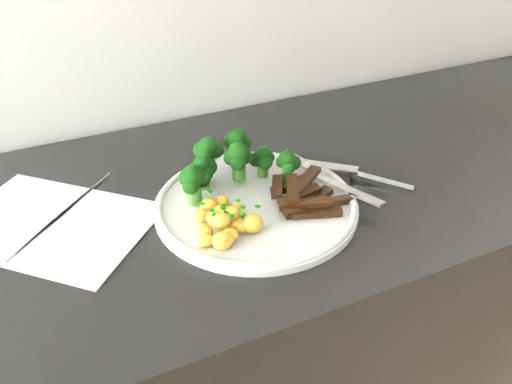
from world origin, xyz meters
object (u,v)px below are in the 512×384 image
at_px(plate, 256,204).
at_px(knife, 365,177).
at_px(potatoes, 226,221).
at_px(beef_strips, 305,197).
at_px(broccoli, 229,160).
at_px(fork, 332,180).
at_px(recipe_paper, 51,224).

xyz_separation_m(plate, knife, (0.20, -0.01, 0.00)).
xyz_separation_m(potatoes, knife, (0.26, 0.03, -0.01)).
bearing_deg(beef_strips, broccoli, 127.99).
distance_m(plate, fork, 0.13).
distance_m(beef_strips, fork, 0.07).
distance_m(recipe_paper, beef_strips, 0.38).
height_order(potatoes, knife, potatoes).
xyz_separation_m(fork, knife, (0.06, -0.00, -0.01)).
bearing_deg(fork, plate, 177.44).
height_order(plate, beef_strips, beef_strips).
xyz_separation_m(plate, potatoes, (-0.07, -0.04, 0.01)).
height_order(recipe_paper, beef_strips, beef_strips).
height_order(plate, knife, knife).
height_order(broccoli, potatoes, broccoli).
xyz_separation_m(broccoli, fork, (0.15, -0.08, -0.03)).
bearing_deg(recipe_paper, broccoli, -4.24).
distance_m(broccoli, beef_strips, 0.13).
bearing_deg(fork, beef_strips, -157.44).
relative_size(broccoli, potatoes, 1.77).
height_order(plate, broccoli, broccoli).
height_order(plate, fork, fork).
bearing_deg(potatoes, recipe_paper, 149.75).
relative_size(potatoes, knife, 0.65).
xyz_separation_m(broccoli, beef_strips, (0.08, -0.10, -0.03)).
relative_size(potatoes, fork, 0.53).
height_order(recipe_paper, broccoli, broccoli).
height_order(plate, potatoes, potatoes).
bearing_deg(knife, fork, 178.71).
distance_m(broccoli, knife, 0.23).
height_order(broccoli, knife, broccoli).
xyz_separation_m(recipe_paper, fork, (0.42, -0.10, 0.02)).
bearing_deg(beef_strips, fork, 22.56).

